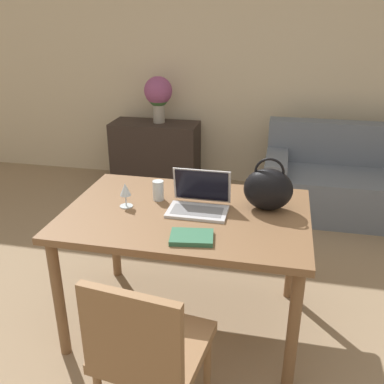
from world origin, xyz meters
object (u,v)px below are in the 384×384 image
object	(u,v)px
couch	(354,185)
drinking_glass	(158,190)
laptop	(199,199)
wine_glass	(125,191)
handbag	(268,189)
flower_vase	(158,94)
chair	(147,349)

from	to	relation	value
couch	drinking_glass	bearing A→B (deg)	-128.60
laptop	drinking_glass	world-z (taller)	laptop
wine_glass	handbag	bearing A→B (deg)	9.89
flower_vase	handbag	bearing A→B (deg)	-59.13
laptop	wine_glass	bearing A→B (deg)	-171.37
chair	wine_glass	distance (m)	0.93
drinking_glass	handbag	bearing A→B (deg)	0.32
chair	flower_vase	distance (m)	3.13
wine_glass	flower_vase	size ratio (longest dim) A/B	0.30
drinking_glass	wine_glass	size ratio (longest dim) A/B	0.82
laptop	wine_glass	world-z (taller)	laptop
couch	drinking_glass	world-z (taller)	drinking_glass
drinking_glass	laptop	bearing A→B (deg)	-15.14
chair	laptop	bearing A→B (deg)	93.89
flower_vase	wine_glass	bearing A→B (deg)	-78.48
couch	flower_vase	distance (m)	2.14
laptop	drinking_glass	distance (m)	0.27
couch	laptop	xyz separation A→B (m)	(-1.13, -1.81, 0.54)
chair	handbag	size ratio (longest dim) A/B	2.86
wine_glass	drinking_glass	bearing A→B (deg)	41.24
laptop	wine_glass	size ratio (longest dim) A/B	2.30
laptop	flower_vase	world-z (taller)	flower_vase
wine_glass	laptop	bearing A→B (deg)	8.63
handbag	flower_vase	xyz separation A→B (m)	(-1.24, 2.07, 0.11)
chair	drinking_glass	bearing A→B (deg)	110.48
couch	wine_glass	xyz separation A→B (m)	(-1.54, -1.88, 0.58)
handbag	couch	bearing A→B (deg)	66.50
wine_glass	handbag	distance (m)	0.80
wine_glass	flower_vase	bearing A→B (deg)	101.52
couch	flower_vase	world-z (taller)	flower_vase
handbag	flower_vase	world-z (taller)	flower_vase
couch	wine_glass	bearing A→B (deg)	-129.44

